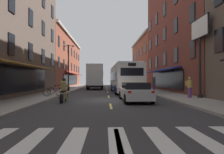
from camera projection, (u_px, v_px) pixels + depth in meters
name	position (u px, v px, depth m)	size (l,w,h in m)	color
ground_plane	(109.00, 101.00, 14.95)	(34.80, 80.00, 0.10)	#333335
lane_centre_dashes	(109.00, 100.00, 14.70)	(0.14, 73.90, 0.01)	#DBCC4C
crosswalk_near	(118.00, 141.00, 4.96)	(7.10, 2.80, 0.01)	silver
sidewalk_left	(31.00, 99.00, 14.74)	(3.00, 80.00, 0.14)	gray
sidewalk_right	(186.00, 99.00, 15.16)	(3.00, 80.00, 0.14)	gray
billboard_sign	(200.00, 37.00, 15.30)	(0.40, 2.71, 6.22)	black
transit_bus	(124.00, 78.00, 23.12)	(2.86, 11.75, 3.24)	silver
box_truck	(95.00, 77.00, 31.05)	(2.63, 7.05, 3.81)	black
sedan_near	(135.00, 92.00, 13.86)	(1.98, 4.58, 1.34)	silver
sedan_mid	(98.00, 83.00, 40.47)	(2.08, 4.53, 1.44)	#515154
motorcycle_rider	(64.00, 92.00, 13.38)	(0.62, 2.07, 1.66)	black
bicycle_near	(53.00, 92.00, 16.70)	(1.71, 0.48, 0.91)	black
bicycle_mid	(57.00, 91.00, 18.57)	(1.71, 0.48, 0.91)	black
pedestrian_near	(189.00, 87.00, 15.29)	(0.44, 0.52, 1.62)	#66387F
pedestrian_mid	(154.00, 84.00, 22.10)	(0.36, 0.36, 1.82)	#66387F
street_lamp_twin	(68.00, 65.00, 24.41)	(1.42, 0.32, 5.77)	black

